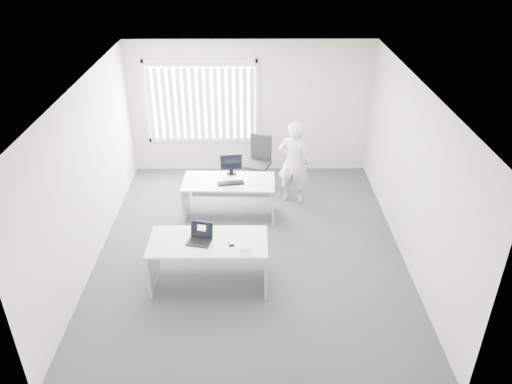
{
  "coord_description": "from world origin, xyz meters",
  "views": [
    {
      "loc": [
        0.04,
        -6.87,
        4.93
      ],
      "look_at": [
        0.1,
        0.15,
        1.0
      ],
      "focal_mm": 35.0,
      "sensor_mm": 36.0,
      "label": 1
    }
  ],
  "objects_px": {
    "desk_far": "(229,191)",
    "laptop": "(199,235)",
    "monitor": "(231,164)",
    "office_chair": "(258,170)",
    "desk_near": "(209,253)",
    "person": "(294,162)"
  },
  "relations": [
    {
      "from": "desk_near",
      "to": "desk_far",
      "type": "xyz_separation_m",
      "value": [
        0.22,
        1.92,
        -0.03
      ]
    },
    {
      "from": "desk_far",
      "to": "office_chair",
      "type": "height_order",
      "value": "office_chair"
    },
    {
      "from": "person",
      "to": "laptop",
      "type": "bearing_deg",
      "value": 73.53
    },
    {
      "from": "person",
      "to": "desk_far",
      "type": "bearing_deg",
      "value": 41.09
    },
    {
      "from": "laptop",
      "to": "monitor",
      "type": "height_order",
      "value": "monitor"
    },
    {
      "from": "person",
      "to": "monitor",
      "type": "relative_size",
      "value": 4.14
    },
    {
      "from": "laptop",
      "to": "monitor",
      "type": "distance_m",
      "value": 2.27
    },
    {
      "from": "desk_far",
      "to": "laptop",
      "type": "distance_m",
      "value": 2.04
    },
    {
      "from": "office_chair",
      "to": "person",
      "type": "distance_m",
      "value": 1.07
    },
    {
      "from": "desk_far",
      "to": "monitor",
      "type": "distance_m",
      "value": 0.49
    },
    {
      "from": "office_chair",
      "to": "desk_near",
      "type": "bearing_deg",
      "value": -82.66
    },
    {
      "from": "desk_far",
      "to": "laptop",
      "type": "bearing_deg",
      "value": -98.24
    },
    {
      "from": "laptop",
      "to": "monitor",
      "type": "xyz_separation_m",
      "value": [
        0.39,
        2.24,
        0.03
      ]
    },
    {
      "from": "person",
      "to": "laptop",
      "type": "xyz_separation_m",
      "value": [
        -1.55,
        -2.57,
        0.1
      ]
    },
    {
      "from": "desk_near",
      "to": "person",
      "type": "bearing_deg",
      "value": 60.82
    },
    {
      "from": "desk_near",
      "to": "office_chair",
      "type": "bearing_deg",
      "value": 76.84
    },
    {
      "from": "desk_near",
      "to": "laptop",
      "type": "distance_m",
      "value": 0.37
    },
    {
      "from": "desk_near",
      "to": "laptop",
      "type": "xyz_separation_m",
      "value": [
        -0.12,
        -0.05,
        0.35
      ]
    },
    {
      "from": "office_chair",
      "to": "monitor",
      "type": "height_order",
      "value": "monitor"
    },
    {
      "from": "desk_near",
      "to": "office_chair",
      "type": "relative_size",
      "value": 1.66
    },
    {
      "from": "desk_far",
      "to": "laptop",
      "type": "xyz_separation_m",
      "value": [
        -0.35,
        -1.97,
        0.38
      ]
    },
    {
      "from": "office_chair",
      "to": "laptop",
      "type": "height_order",
      "value": "laptop"
    }
  ]
}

